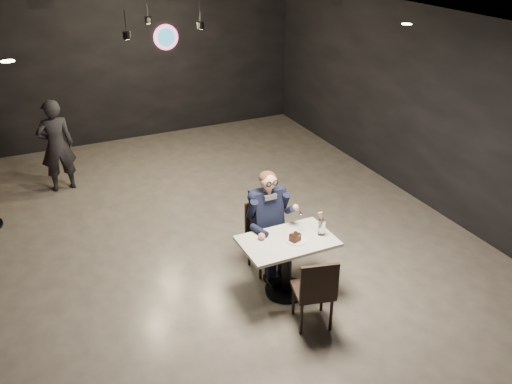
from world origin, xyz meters
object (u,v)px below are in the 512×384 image
seated_man (267,221)px  sundae_glass (322,227)px  main_table (287,266)px  chair_far (267,238)px  chair_near (313,289)px  passerby (56,146)px

seated_man → sundae_glass: bearing=-55.3°
main_table → seated_man: bearing=90.0°
chair_far → seated_man: seated_man is taller
seated_man → main_table: bearing=-90.0°
chair_near → passerby: bearing=127.8°
chair_near → seated_man: (0.00, 1.16, 0.26)m
chair_near → passerby: (-2.09, 4.75, 0.32)m
main_table → chair_near: size_ratio=1.20×
sundae_glass → chair_near: bearing=-127.5°
passerby → chair_far: bearing=115.9°
main_table → chair_near: (0.00, -0.61, 0.09)m
chair_far → sundae_glass: (0.42, -0.61, 0.39)m
chair_far → chair_near: bearing=-90.0°
chair_near → seated_man: 1.19m
main_table → passerby: bearing=116.8°
seated_man → sundae_glass: seated_man is taller
passerby → main_table: bearing=112.4°
main_table → seated_man: 0.65m
main_table → chair_near: 0.62m
chair_far → seated_man: bearing=0.0°
main_table → chair_far: 0.56m
chair_far → seated_man: 0.26m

